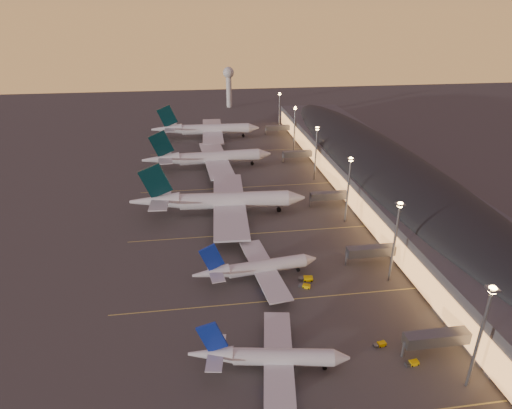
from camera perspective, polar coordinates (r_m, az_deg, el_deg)
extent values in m
plane|color=#3F3D3A|center=(126.66, 2.02, -11.35)|extent=(700.00, 700.00, 0.00)
cylinder|color=silver|center=(101.67, 3.66, -19.63)|extent=(22.76, 7.39, 3.82)
cone|color=silver|center=(103.08, 11.36, -19.41)|extent=(4.19, 4.35, 3.82)
cone|color=silver|center=(101.90, -6.06, -19.24)|extent=(10.62, 5.41, 3.82)
cube|color=silver|center=(102.09, 3.01, -19.90)|extent=(11.62, 32.80, 0.42)
cylinder|color=navy|center=(108.15, 3.29, -17.77)|extent=(5.46, 3.65, 2.87)
cylinder|color=navy|center=(98.14, 3.57, -23.33)|extent=(5.46, 3.65, 2.87)
cube|color=navy|center=(98.50, -5.89, -17.17)|extent=(7.00, 1.70, 8.29)
cube|color=silver|center=(101.37, -5.35, -19.04)|extent=(5.44, 12.01, 0.27)
cylinder|color=black|center=(104.38, 9.15, -20.56)|extent=(0.35, 0.35, 1.51)
cylinder|color=black|center=(104.54, 9.14, -20.64)|extent=(1.16, 0.83, 1.07)
cylinder|color=black|center=(105.37, 2.52, -19.66)|extent=(0.35, 0.35, 1.51)
cylinder|color=black|center=(105.53, 2.52, -19.75)|extent=(1.16, 0.83, 1.07)
cylinder|color=black|center=(101.60, 2.58, -21.76)|extent=(0.35, 0.35, 1.51)
cylinder|color=black|center=(101.76, 2.58, -21.85)|extent=(1.16, 0.83, 1.07)
cylinder|color=silver|center=(130.61, 1.53, -8.19)|extent=(24.23, 7.15, 4.07)
cone|color=silver|center=(134.78, 7.23, -7.27)|extent=(4.35, 4.54, 4.07)
cone|color=silver|center=(127.07, -6.06, -9.09)|extent=(11.23, 5.44, 4.07)
cube|color=silver|center=(130.71, 1.04, -8.52)|extent=(11.35, 34.88, 0.45)
cylinder|color=navy|center=(137.74, 0.44, -7.31)|extent=(5.75, 3.73, 3.05)
cylinder|color=navy|center=(125.73, 2.37, -10.79)|extent=(5.75, 3.73, 3.05)
cube|color=navy|center=(124.32, -5.92, -7.02)|extent=(7.47, 1.58, 8.83)
cube|color=silver|center=(126.91, -5.49, -8.78)|extent=(5.43, 12.73, 0.28)
cylinder|color=black|center=(135.01, 5.64, -8.54)|extent=(0.37, 0.37, 1.61)
cylinder|color=black|center=(135.14, 5.64, -8.63)|extent=(1.22, 0.85, 1.14)
cylinder|color=black|center=(133.98, 0.36, -8.70)|extent=(0.37, 0.37, 1.61)
cylinder|color=black|center=(134.11, 0.36, -8.78)|extent=(1.22, 0.85, 1.14)
cylinder|color=black|center=(129.44, 1.06, -10.02)|extent=(0.37, 0.37, 1.61)
cylinder|color=black|center=(129.57, 1.06, -10.11)|extent=(1.22, 0.85, 1.14)
cylinder|color=silver|center=(168.99, -2.90, 0.59)|extent=(42.81, 8.65, 6.43)
cone|color=silver|center=(171.54, 5.37, 0.88)|extent=(7.19, 6.78, 6.43)
cone|color=silver|center=(170.53, -13.32, 0.45)|extent=(19.52, 7.43, 6.43)
cube|color=silver|center=(169.40, -3.59, 0.21)|extent=(15.59, 62.73, 0.71)
cylinder|color=#575A5E|center=(182.82, -3.28, 1.36)|extent=(9.84, 5.32, 4.82)
cylinder|color=#575A5E|center=(158.03, -2.91, -2.51)|extent=(9.84, 5.32, 4.82)
cube|color=black|center=(167.27, -13.27, 3.06)|extent=(12.72, 1.63, 14.27)
cube|color=silver|center=(169.81, -12.58, 0.77)|extent=(8.03, 22.71, 0.45)
cylinder|color=black|center=(172.33, 3.07, -0.57)|extent=(0.54, 0.54, 2.57)
cylinder|color=black|center=(172.49, 3.07, -0.68)|extent=(1.86, 1.22, 1.80)
cylinder|color=black|center=(174.87, -4.06, -0.21)|extent=(0.54, 0.54, 2.57)
cylinder|color=black|center=(175.03, -4.05, -0.32)|extent=(1.86, 1.22, 1.80)
cylinder|color=black|center=(166.73, -3.98, -1.49)|extent=(0.54, 0.54, 2.57)
cylinder|color=black|center=(166.90, -3.98, -1.61)|extent=(1.86, 1.22, 1.80)
cylinder|color=silver|center=(221.43, -4.88, 6.33)|extent=(41.00, 8.88, 6.15)
cone|color=silver|center=(225.35, 1.12, 6.74)|extent=(6.96, 6.58, 6.15)
cone|color=silver|center=(219.80, -12.58, 5.90)|extent=(18.74, 7.37, 6.15)
cube|color=silver|center=(221.55, -5.38, 6.03)|extent=(15.79, 60.11, 0.68)
cylinder|color=#575A5E|center=(234.69, -5.44, 6.56)|extent=(9.47, 5.22, 4.61)
cylinder|color=#575A5E|center=(210.11, -4.56, 4.42)|extent=(9.47, 5.22, 4.61)
cube|color=black|center=(217.46, -12.52, 7.90)|extent=(12.17, 1.74, 13.65)
cube|color=silver|center=(219.48, -12.02, 6.18)|extent=(7.99, 21.80, 0.43)
cylinder|color=black|center=(225.38, -0.52, 5.60)|extent=(0.52, 0.52, 2.46)
cylinder|color=black|center=(225.50, -0.52, 5.51)|extent=(1.79, 1.19, 1.72)
cylinder|color=black|center=(226.51, -5.81, 5.57)|extent=(0.52, 0.52, 2.46)
cylinder|color=black|center=(226.63, -5.81, 5.48)|extent=(1.79, 1.19, 1.72)
cylinder|color=black|center=(218.42, -5.55, 4.85)|extent=(0.52, 0.52, 2.46)
cylinder|color=black|center=(218.54, -5.55, 4.76)|extent=(1.79, 1.19, 1.72)
cylinder|color=silver|center=(275.75, -5.42, 9.99)|extent=(41.98, 7.52, 6.32)
cone|color=silver|center=(277.21, -0.32, 10.17)|extent=(6.92, 6.51, 6.32)
cone|color=silver|center=(276.74, -11.81, 9.81)|extent=(19.06, 6.86, 6.32)
cube|color=silver|center=(276.01, -5.84, 9.75)|extent=(13.89, 61.44, 0.70)
cylinder|color=#575A5E|center=(289.57, -5.60, 10.02)|extent=(9.57, 5.01, 4.74)
cylinder|color=#575A5E|center=(263.60, -5.46, 8.58)|extent=(9.57, 5.01, 4.74)
cube|color=black|center=(274.77, -11.76, 11.46)|extent=(12.49, 1.31, 14.03)
cube|color=silver|center=(276.30, -11.34, 10.03)|extent=(7.37, 22.19, 0.44)
cylinder|color=black|center=(277.72, -1.71, 9.24)|extent=(0.52, 0.52, 2.53)
cylinder|color=black|center=(277.82, -1.71, 9.17)|extent=(1.80, 1.16, 1.77)
cylinder|color=black|center=(281.12, -6.10, 9.31)|extent=(0.52, 0.52, 2.53)
cylinder|color=black|center=(281.22, -6.10, 9.23)|extent=(1.80, 1.16, 1.77)
cylinder|color=black|center=(272.58, -6.07, 8.82)|extent=(0.52, 0.52, 2.53)
cylinder|color=black|center=(272.69, -6.07, 8.75)|extent=(1.80, 1.16, 1.77)
cube|color=#46474B|center=(203.15, 15.90, 3.91)|extent=(40.00, 255.00, 12.00)
ellipsoid|color=black|center=(201.22, 16.09, 5.51)|extent=(39.00, 253.00, 10.92)
cube|color=#FFA959|center=(196.34, 10.44, 3.44)|extent=(0.40, 244.80, 8.00)
cube|color=#575A5E|center=(112.57, 23.00, -16.06)|extent=(16.00, 3.20, 3.00)
cylinder|color=gray|center=(110.52, 19.04, -17.75)|extent=(0.70, 0.70, 4.40)
cube|color=#575A5E|center=(141.25, 15.11, -5.99)|extent=(16.00, 3.20, 3.00)
cylinder|color=gray|center=(139.63, 11.96, -7.12)|extent=(0.70, 0.70, 4.40)
cube|color=#575A5E|center=(178.80, 9.75, 1.18)|extent=(16.00, 3.20, 3.00)
cylinder|color=gray|center=(177.52, 7.23, 0.36)|extent=(0.70, 0.70, 4.40)
cube|color=#575A5E|center=(230.22, 5.58, 6.75)|extent=(16.00, 3.20, 3.00)
cylinder|color=gray|center=(229.23, 3.60, 6.13)|extent=(0.70, 0.70, 4.40)
cube|color=#575A5E|center=(282.84, 2.95, 10.18)|extent=(16.00, 3.20, 3.00)
cylinder|color=gray|center=(282.03, 1.32, 9.68)|extent=(0.70, 0.70, 4.40)
cylinder|color=gray|center=(102.55, 27.55, -15.75)|extent=(0.70, 0.70, 25.00)
cube|color=gray|center=(95.47, 29.04, -9.82)|extent=(2.20, 2.20, 0.50)
sphere|color=#EBB056|center=(95.58, 29.01, -9.92)|extent=(1.80, 1.80, 1.80)
cylinder|color=gray|center=(130.38, 17.94, -5.04)|extent=(0.70, 0.70, 25.00)
cube|color=gray|center=(124.88, 18.69, 0.05)|extent=(2.20, 2.20, 0.50)
sphere|color=#EBB056|center=(124.96, 18.67, -0.03)|extent=(1.80, 1.80, 1.80)
cylinder|color=gray|center=(163.34, 12.15, 1.73)|extent=(0.70, 0.70, 25.00)
cube|color=gray|center=(158.99, 12.55, 5.96)|extent=(2.20, 2.20, 0.50)
sphere|color=#EBB056|center=(159.05, 12.55, 5.89)|extent=(1.80, 1.80, 1.80)
cylinder|color=gray|center=(203.46, 7.97, 6.60)|extent=(0.70, 0.70, 25.00)
cube|color=gray|center=(199.98, 8.18, 10.06)|extent=(2.20, 2.20, 0.50)
sphere|color=#EBB056|center=(200.03, 8.18, 10.01)|extent=(1.80, 1.80, 1.80)
cylinder|color=gray|center=(245.28, 5.14, 9.82)|extent=(0.70, 0.70, 25.00)
cube|color=gray|center=(242.40, 5.26, 12.72)|extent=(2.20, 2.20, 0.50)
sphere|color=#EBB056|center=(242.44, 5.25, 12.68)|extent=(1.80, 1.80, 1.80)
cylinder|color=gray|center=(288.06, 3.12, 12.08)|extent=(0.70, 0.70, 25.00)
cube|color=gray|center=(285.61, 3.17, 14.56)|extent=(2.20, 2.20, 0.50)
sphere|color=#EBB056|center=(285.65, 3.17, 14.53)|extent=(1.80, 1.80, 1.80)
cylinder|color=silver|center=(367.27, -3.62, 14.83)|extent=(4.40, 4.40, 26.00)
sphere|color=silver|center=(365.08, -3.69, 17.16)|extent=(9.00, 9.00, 9.00)
cube|color=#D8C659|center=(122.70, 2.43, -12.70)|extent=(90.00, 0.36, 0.00)
cube|color=#D8C659|center=(156.00, -0.21, -3.89)|extent=(90.00, 0.36, 0.00)
cube|color=#D8C659|center=(196.48, -2.02, 2.29)|extent=(90.00, 0.36, 0.00)
cube|color=#D8C659|center=(248.07, -3.42, 7.04)|extent=(90.00, 0.36, 0.00)
cube|color=#EABD01|center=(110.56, 20.31, -19.17)|extent=(2.19, 1.52, 0.94)
cube|color=#575A5E|center=(109.90, 19.60, -19.45)|extent=(1.32, 1.25, 0.68)
cylinder|color=black|center=(111.49, 20.44, -18.96)|extent=(0.39, 0.20, 0.38)
cylinder|color=black|center=(110.77, 20.83, -19.37)|extent=(0.39, 0.20, 0.38)
cylinder|color=black|center=(110.74, 19.75, -19.19)|extent=(0.39, 0.20, 0.38)
cylinder|color=black|center=(110.02, 20.13, -19.60)|extent=(0.39, 0.20, 0.38)
cube|color=#EABD01|center=(113.00, 16.40, -17.41)|extent=(2.22, 1.60, 0.94)
cube|color=#575A5E|center=(112.37, 15.71, -17.68)|extent=(1.36, 1.29, 0.68)
cylinder|color=black|center=(113.92, 16.54, -17.22)|extent=(0.39, 0.21, 0.37)
cylinder|color=black|center=(113.17, 16.91, -17.60)|extent=(0.39, 0.21, 0.37)
cylinder|color=black|center=(113.20, 15.86, -17.43)|extent=(0.39, 0.21, 0.37)
cylinder|color=black|center=(112.44, 16.23, -17.82)|extent=(0.39, 0.21, 0.37)
cube|color=#EABD01|center=(131.24, 6.96, -9.78)|extent=(2.92, 2.06, 1.24)
cube|color=#575A5E|center=(131.12, 6.06, -9.86)|extent=(1.77, 1.67, 0.90)
cylinder|color=black|center=(132.27, 7.35, -9.70)|extent=(0.52, 0.27, 0.50)
cylinder|color=black|center=(130.88, 7.44, -10.12)|extent=(0.52, 0.27, 0.50)
cylinder|color=black|center=(132.03, 6.47, -9.72)|extent=(0.52, 0.27, 0.50)
cylinder|color=black|center=(130.65, 6.54, -10.14)|extent=(0.52, 0.27, 0.50)
cube|color=#EABD01|center=(128.19, 6.75, -10.77)|extent=(2.53, 2.20, 0.99)
cube|color=#575A5E|center=(128.55, 6.03, -10.69)|extent=(1.66, 1.62, 0.72)
cylinder|color=black|center=(128.77, 7.17, -10.77)|extent=(0.42, 0.33, 0.40)
cylinder|color=black|center=(127.69, 7.03, -11.11)|extent=(0.42, 0.33, 0.40)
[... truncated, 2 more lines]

